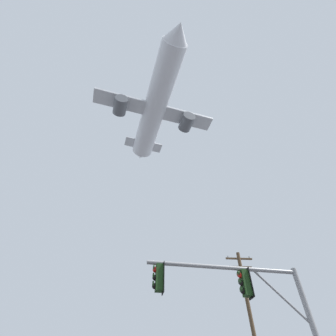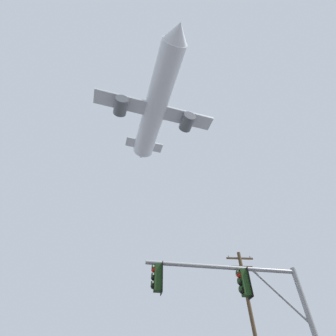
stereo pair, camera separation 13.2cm
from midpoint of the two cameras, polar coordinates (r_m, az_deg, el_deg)
signal_pole_near at (r=10.35m, az=18.41°, el=-27.12°), size 5.91×0.89×5.54m
utility_pole at (r=21.43m, az=18.90°, el=-30.38°), size 2.20×0.28×10.87m
airplane at (r=40.39m, az=-2.63°, el=13.97°), size 18.88×24.44×6.69m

